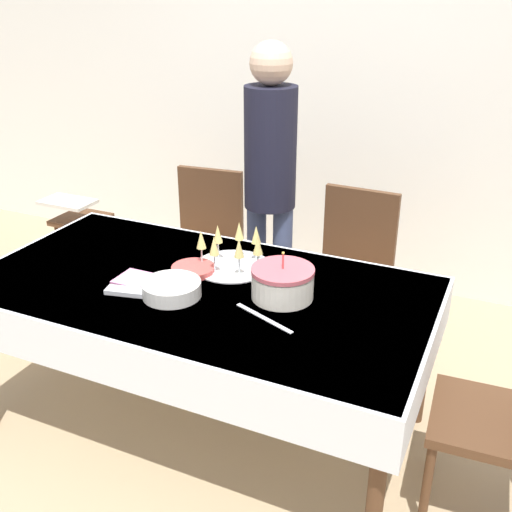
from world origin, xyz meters
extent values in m
plane|color=tan|center=(0.00, 0.00, 0.00)|extent=(12.00, 12.00, 0.00)
cube|color=silver|center=(0.00, 1.87, 1.35)|extent=(8.00, 0.05, 2.70)
cube|color=white|center=(0.00, 0.00, 0.74)|extent=(1.96, 1.02, 0.03)
cube|color=white|center=(0.00, 0.00, 0.65)|extent=(1.99, 1.05, 0.21)
cylinder|color=#51331E|center=(0.92, -0.45, 0.36)|extent=(0.06, 0.06, 0.72)
cylinder|color=#51331E|center=(-0.92, 0.45, 0.36)|extent=(0.06, 0.06, 0.72)
cylinder|color=#51331E|center=(0.92, 0.45, 0.36)|extent=(0.06, 0.06, 0.72)
cube|color=#51331E|center=(-0.44, 0.76, 0.44)|extent=(0.46, 0.46, 0.04)
cube|color=#51331E|center=(-0.46, 0.95, 0.71)|extent=(0.40, 0.07, 0.50)
cylinder|color=#51331E|center=(-0.25, 0.60, 0.21)|extent=(0.04, 0.04, 0.42)
cylinder|color=#51331E|center=(-0.60, 0.57, 0.21)|extent=(0.04, 0.04, 0.42)
cylinder|color=#51331E|center=(-0.28, 0.96, 0.21)|extent=(0.04, 0.04, 0.42)
cylinder|color=#51331E|center=(-0.64, 0.92, 0.21)|extent=(0.04, 0.04, 0.42)
cube|color=#51331E|center=(0.44, 0.76, 0.44)|extent=(0.44, 0.44, 0.04)
cube|color=#51331E|center=(0.45, 0.95, 0.71)|extent=(0.40, 0.05, 0.50)
cylinder|color=#51331E|center=(0.61, 0.57, 0.21)|extent=(0.04, 0.04, 0.42)
cylinder|color=#51331E|center=(0.25, 0.59, 0.21)|extent=(0.04, 0.04, 0.42)
cylinder|color=#51331E|center=(0.63, 0.93, 0.21)|extent=(0.04, 0.04, 0.42)
cylinder|color=#51331E|center=(0.27, 0.95, 0.21)|extent=(0.04, 0.04, 0.42)
cube|color=#51331E|center=(1.23, 0.00, 0.44)|extent=(0.44, 0.44, 0.04)
cylinder|color=#51331E|center=(1.06, -0.19, 0.21)|extent=(0.04, 0.04, 0.42)
cylinder|color=#51331E|center=(1.04, 0.17, 0.21)|extent=(0.04, 0.04, 0.42)
cylinder|color=silver|center=(0.37, 0.04, 0.81)|extent=(0.26, 0.26, 0.11)
cylinder|color=#D15B66|center=(0.37, 0.04, 0.88)|extent=(0.26, 0.26, 0.02)
cylinder|color=#E53F3F|center=(0.37, 0.04, 0.91)|extent=(0.01, 0.01, 0.06)
sphere|color=#F9CC4C|center=(0.37, 0.04, 0.95)|extent=(0.01, 0.01, 0.01)
cylinder|color=silver|center=(0.05, 0.22, 0.76)|extent=(0.36, 0.36, 0.01)
cylinder|color=silver|center=(0.19, 0.20, 0.76)|extent=(0.05, 0.05, 0.00)
cylinder|color=silver|center=(0.19, 0.20, 0.81)|extent=(0.01, 0.01, 0.08)
cone|color=#E0CC72|center=(0.19, 0.20, 0.89)|extent=(0.04, 0.04, 0.08)
cylinder|color=silver|center=(0.13, 0.31, 0.76)|extent=(0.05, 0.05, 0.00)
cylinder|color=silver|center=(0.13, 0.31, 0.81)|extent=(0.01, 0.01, 0.08)
cone|color=#E0CC72|center=(0.13, 0.31, 0.89)|extent=(0.04, 0.04, 0.08)
cylinder|color=silver|center=(0.04, 0.32, 0.76)|extent=(0.05, 0.05, 0.00)
cylinder|color=silver|center=(0.04, 0.32, 0.81)|extent=(0.01, 0.01, 0.08)
cone|color=#E0CC72|center=(0.04, 0.32, 0.89)|extent=(0.04, 0.04, 0.08)
cylinder|color=silver|center=(-0.04, 0.25, 0.76)|extent=(0.05, 0.05, 0.00)
cylinder|color=silver|center=(-0.04, 0.25, 0.81)|extent=(0.01, 0.01, 0.08)
cone|color=#E0CC72|center=(-0.04, 0.25, 0.89)|extent=(0.04, 0.04, 0.08)
cylinder|color=silver|center=(-0.07, 0.16, 0.76)|extent=(0.05, 0.05, 0.00)
cylinder|color=silver|center=(-0.07, 0.16, 0.81)|extent=(0.01, 0.01, 0.08)
cone|color=#E0CC72|center=(-0.07, 0.16, 0.89)|extent=(0.04, 0.04, 0.08)
cylinder|color=silver|center=(0.01, 0.12, 0.76)|extent=(0.05, 0.05, 0.00)
cylinder|color=silver|center=(0.01, 0.12, 0.81)|extent=(0.01, 0.01, 0.08)
cone|color=#E0CC72|center=(0.01, 0.12, 0.89)|extent=(0.04, 0.04, 0.08)
cylinder|color=silver|center=(0.12, 0.14, 0.76)|extent=(0.05, 0.05, 0.00)
cylinder|color=silver|center=(0.12, 0.14, 0.81)|extent=(0.01, 0.01, 0.08)
cone|color=#E0CC72|center=(0.12, 0.14, 0.89)|extent=(0.04, 0.04, 0.08)
cylinder|color=silver|center=(-0.05, -0.14, 0.76)|extent=(0.24, 0.24, 0.01)
cylinder|color=silver|center=(-0.05, -0.14, 0.76)|extent=(0.24, 0.24, 0.01)
cylinder|color=silver|center=(-0.05, -0.14, 0.77)|extent=(0.24, 0.24, 0.01)
cylinder|color=silver|center=(-0.05, -0.14, 0.78)|extent=(0.24, 0.24, 0.01)
cylinder|color=silver|center=(-0.05, -0.14, 0.78)|extent=(0.24, 0.24, 0.01)
cylinder|color=silver|center=(-0.05, -0.14, 0.79)|extent=(0.24, 0.24, 0.01)
cylinder|color=silver|center=(-0.05, -0.14, 0.80)|extent=(0.24, 0.24, 0.01)
cylinder|color=silver|center=(-0.05, -0.14, 0.81)|extent=(0.24, 0.24, 0.01)
cylinder|color=silver|center=(-0.05, -0.14, 0.81)|extent=(0.24, 0.24, 0.01)
cylinder|color=#CC4C47|center=(-0.08, 0.09, 0.76)|extent=(0.20, 0.20, 0.01)
cylinder|color=#CC4C47|center=(-0.08, 0.09, 0.76)|extent=(0.20, 0.20, 0.01)
cylinder|color=#CC4C47|center=(-0.08, 0.09, 0.77)|extent=(0.20, 0.20, 0.01)
cylinder|color=#CC4C47|center=(-0.08, 0.09, 0.78)|extent=(0.20, 0.20, 0.01)
cube|color=silver|center=(0.37, -0.15, 0.75)|extent=(0.28, 0.13, 0.00)
cube|color=silver|center=(-0.24, -0.20, 0.76)|extent=(0.18, 0.09, 0.02)
cube|color=pink|center=(-0.28, -0.08, 0.76)|extent=(0.15, 0.15, 0.01)
cylinder|color=#3F4C72|center=(-0.13, 0.89, 0.41)|extent=(0.11, 0.11, 0.82)
cylinder|color=#3F4C72|center=(0.03, 0.89, 0.41)|extent=(0.11, 0.11, 0.82)
cylinder|color=black|center=(-0.05, 0.89, 1.14)|extent=(0.28, 0.28, 0.65)
sphere|color=#D8B293|center=(-0.05, 0.89, 1.57)|extent=(0.22, 0.22, 0.22)
cube|color=#51331E|center=(-1.34, 0.83, 0.55)|extent=(0.30, 0.30, 0.03)
cube|color=silver|center=(-1.34, 0.73, 0.70)|extent=(0.33, 0.20, 0.02)
cylinder|color=#51331E|center=(-1.45, 0.72, 0.27)|extent=(0.03, 0.03, 0.54)
cylinder|color=#51331E|center=(-1.23, 0.72, 0.27)|extent=(0.03, 0.03, 0.54)
cylinder|color=#51331E|center=(-1.45, 0.94, 0.27)|extent=(0.03, 0.03, 0.54)
cylinder|color=#51331E|center=(-1.23, 0.94, 0.27)|extent=(0.03, 0.03, 0.54)
cube|color=orange|center=(-1.49, 0.23, 0.13)|extent=(0.27, 0.16, 0.25)
camera|label=1|loc=(1.17, -1.98, 1.93)|focal=42.00mm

